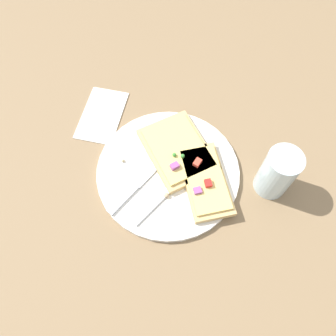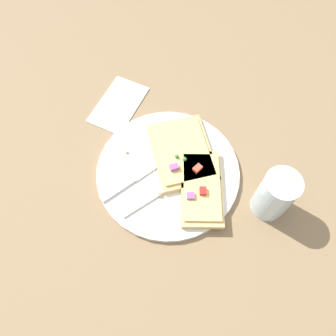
{
  "view_description": "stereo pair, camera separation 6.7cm",
  "coord_description": "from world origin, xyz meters",
  "views": [
    {
      "loc": [
        0.29,
        0.06,
        0.62
      ],
      "look_at": [
        0.0,
        0.0,
        0.02
      ],
      "focal_mm": 35.0,
      "sensor_mm": 36.0,
      "label": 1
    },
    {
      "loc": [
        0.27,
        0.13,
        0.62
      ],
      "look_at": [
        0.0,
        0.0,
        0.02
      ],
      "focal_mm": 35.0,
      "sensor_mm": 36.0,
      "label": 2
    }
  ],
  "objects": [
    {
      "name": "ground_plane",
      "position": [
        0.0,
        0.0,
        0.0
      ],
      "size": [
        4.0,
        4.0,
        0.0
      ],
      "primitive_type": "plane",
      "color": "#7F6647"
    },
    {
      "name": "plate",
      "position": [
        0.0,
        0.0,
        0.01
      ],
      "size": [
        0.3,
        0.3,
        0.01
      ],
      "color": "silver",
      "rests_on": "ground"
    },
    {
      "name": "fork",
      "position": [
        0.03,
        0.02,
        0.01
      ],
      "size": [
        0.19,
        0.12,
        0.01
      ],
      "rotation": [
        0.0,
        0.0,
        8.89
      ],
      "color": "silver",
      "rests_on": "plate"
    },
    {
      "name": "knife",
      "position": [
        0.04,
        -0.05,
        0.01
      ],
      "size": [
        0.19,
        0.11,
        0.01
      ],
      "rotation": [
        0.0,
        0.0,
        8.94
      ],
      "color": "silver",
      "rests_on": "plate"
    },
    {
      "name": "pizza_slice_main",
      "position": [
        -0.05,
        0.01,
        0.02
      ],
      "size": [
        0.2,
        0.19,
        0.03
      ],
      "rotation": [
        0.0,
        0.0,
        3.82
      ],
      "color": "tan",
      "rests_on": "plate"
    },
    {
      "name": "pizza_slice_corner",
      "position": [
        0.01,
        0.08,
        0.02
      ],
      "size": [
        0.18,
        0.14,
        0.03
      ],
      "rotation": [
        0.0,
        0.0,
        3.57
      ],
      "color": "tan",
      "rests_on": "plate"
    },
    {
      "name": "crumb_scatter",
      "position": [
        0.03,
        -0.01,
        0.02
      ],
      "size": [
        0.07,
        0.11,
        0.01
      ],
      "color": "#DFB862",
      "rests_on": "plate"
    },
    {
      "name": "drinking_glass",
      "position": [
        -0.02,
        0.21,
        0.06
      ],
      "size": [
        0.07,
        0.07,
        0.11
      ],
      "color": "silver",
      "rests_on": "ground"
    },
    {
      "name": "napkin",
      "position": [
        -0.11,
        -0.18,
        0.0
      ],
      "size": [
        0.15,
        0.09,
        0.01
      ],
      "color": "white",
      "rests_on": "ground"
    }
  ]
}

